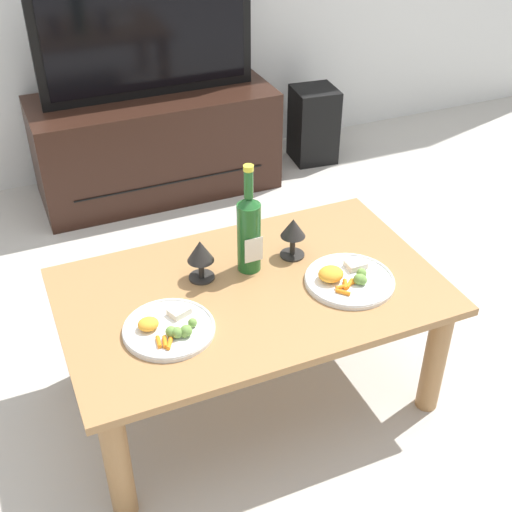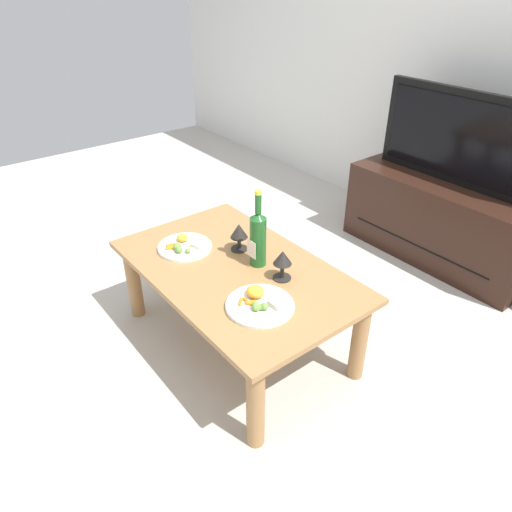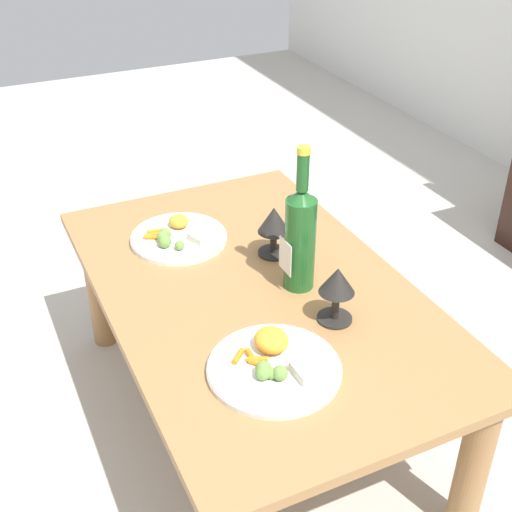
# 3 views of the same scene
# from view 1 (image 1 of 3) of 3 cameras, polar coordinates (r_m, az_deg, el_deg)

# --- Properties ---
(ground_plane) EXTENTS (6.40, 6.40, 0.00)m
(ground_plane) POSITION_cam_1_polar(r_m,az_deg,el_deg) (2.29, -0.37, -11.32)
(ground_plane) COLOR #B7B2A8
(dining_table) EXTENTS (1.13, 0.69, 0.43)m
(dining_table) POSITION_cam_1_polar(r_m,az_deg,el_deg) (2.05, -0.41, -4.39)
(dining_table) COLOR #9E7042
(dining_table) RESTS_ON ground_plane
(tv_stand) EXTENTS (1.14, 0.48, 0.49)m
(tv_stand) POSITION_cam_1_polar(r_m,az_deg,el_deg) (3.34, -8.52, 9.45)
(tv_stand) COLOR black
(tv_stand) RESTS_ON ground_plane
(tv_screen) EXTENTS (0.99, 0.05, 0.52)m
(tv_screen) POSITION_cam_1_polar(r_m,az_deg,el_deg) (3.16, -9.32, 17.73)
(tv_screen) COLOR black
(tv_screen) RESTS_ON tv_stand
(floor_speaker) EXTENTS (0.24, 0.24, 0.40)m
(floor_speaker) POSITION_cam_1_polar(r_m,az_deg,el_deg) (3.64, 4.91, 11.08)
(floor_speaker) COLOR black
(floor_speaker) RESTS_ON ground_plane
(wine_bottle) EXTENTS (0.07, 0.07, 0.35)m
(wine_bottle) POSITION_cam_1_polar(r_m,az_deg,el_deg) (2.01, -0.61, 2.20)
(wine_bottle) COLOR #1E5923
(wine_bottle) RESTS_ON dining_table
(goblet_left) EXTENTS (0.08, 0.08, 0.13)m
(goblet_left) POSITION_cam_1_polar(r_m,az_deg,el_deg) (2.00, -4.75, 0.21)
(goblet_left) COLOR black
(goblet_left) RESTS_ON dining_table
(goblet_right) EXTENTS (0.08, 0.08, 0.14)m
(goblet_right) POSITION_cam_1_polar(r_m,az_deg,el_deg) (2.09, 3.17, 2.15)
(goblet_right) COLOR black
(goblet_right) RESTS_ON dining_table
(dinner_plate_left) EXTENTS (0.25, 0.25, 0.05)m
(dinner_plate_left) POSITION_cam_1_polar(r_m,az_deg,el_deg) (1.86, -7.42, -6.10)
(dinner_plate_left) COLOR white
(dinner_plate_left) RESTS_ON dining_table
(dinner_plate_right) EXTENTS (0.27, 0.27, 0.05)m
(dinner_plate_right) POSITION_cam_1_polar(r_m,az_deg,el_deg) (2.03, 7.84, -1.93)
(dinner_plate_right) COLOR white
(dinner_plate_right) RESTS_ON dining_table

